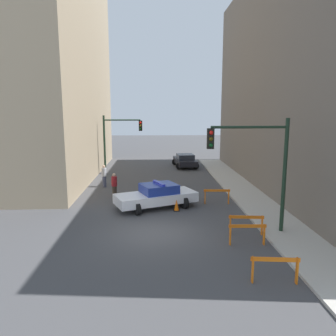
{
  "coord_description": "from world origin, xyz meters",
  "views": [
    {
      "loc": [
        0.06,
        -14.47,
        5.66
      ],
      "look_at": [
        0.94,
        7.53,
        1.75
      ],
      "focal_mm": 35.0,
      "sensor_mm": 36.0,
      "label": 1
    }
  ],
  "objects": [
    {
      "name": "pedestrian_corner",
      "position": [
        -3.73,
        9.5,
        0.86
      ],
      "size": [
        0.48,
        0.48,
        1.66
      ],
      "rotation": [
        0.0,
        0.0,
        2.68
      ],
      "color": "#474C66",
      "rests_on": "ground_plane"
    },
    {
      "name": "barrier_front",
      "position": [
        3.98,
        -4.59,
        0.62
      ],
      "size": [
        1.6,
        0.31,
        0.9
      ],
      "rotation": [
        0.0,
        0.0,
        -0.1
      ],
      "color": "orange",
      "rests_on": "ground_plane"
    },
    {
      "name": "traffic_light_far",
      "position": [
        -3.3,
        14.54,
        3.4
      ],
      "size": [
        3.44,
        0.35,
        5.2
      ],
      "color": "black",
      "rests_on": "ground_plane"
    },
    {
      "name": "ground_plane",
      "position": [
        0.0,
        0.0,
        0.0
      ],
      "size": [
        120.0,
        120.0,
        0.0
      ],
      "primitive_type": "plane",
      "color": "#424244"
    },
    {
      "name": "building_corner_left",
      "position": [
        -12.0,
        14.0,
        9.57
      ],
      "size": [
        14.0,
        20.0,
        19.15
      ],
      "color": "tan",
      "rests_on": "ground_plane"
    },
    {
      "name": "pedestrian_crossing",
      "position": [
        -2.58,
        6.26,
        0.86
      ],
      "size": [
        0.45,
        0.45,
        1.66
      ],
      "rotation": [
        0.0,
        0.0,
        2.84
      ],
      "color": "#382D23",
      "rests_on": "ground_plane"
    },
    {
      "name": "barrier_back",
      "position": [
        4.22,
        -0.29,
        0.62
      ],
      "size": [
        1.6,
        0.3,
        0.9
      ],
      "rotation": [
        0.0,
        0.0,
        -0.1
      ],
      "color": "orange",
      "rests_on": "ground_plane"
    },
    {
      "name": "barrier_mid",
      "position": [
        3.94,
        -1.45,
        0.62
      ],
      "size": [
        1.6,
        0.2,
        0.9
      ],
      "rotation": [
        0.0,
        0.0,
        -0.03
      ],
      "color": "orange",
      "rests_on": "ground_plane"
    },
    {
      "name": "sidewalk_right",
      "position": [
        6.2,
        0.0,
        0.06
      ],
      "size": [
        2.4,
        44.0,
        0.12
      ],
      "color": "#B2ADA3",
      "rests_on": "ground_plane"
    },
    {
      "name": "police_car",
      "position": [
        0.14,
        4.1,
        0.72
      ],
      "size": [
        5.05,
        3.51,
        1.52
      ],
      "rotation": [
        0.0,
        0.0,
        1.97
      ],
      "color": "white",
      "rests_on": "ground_plane"
    },
    {
      "name": "traffic_cone",
      "position": [
        1.26,
        3.44,
        0.32
      ],
      "size": [
        0.36,
        0.36,
        0.66
      ],
      "color": "black",
      "rests_on": "ground_plane"
    },
    {
      "name": "parked_car_near",
      "position": [
        3.08,
        17.96,
        0.67
      ],
      "size": [
        2.53,
        4.44,
        1.31
      ],
      "rotation": [
        0.0,
        0.0,
        0.09
      ],
      "color": "black",
      "rests_on": "ground_plane"
    },
    {
      "name": "barrier_corner",
      "position": [
        3.81,
        4.75,
        0.62
      ],
      "size": [
        1.6,
        0.22,
        0.9
      ],
      "rotation": [
        0.0,
        0.0,
        -0.04
      ],
      "color": "orange",
      "rests_on": "ground_plane"
    },
    {
      "name": "traffic_light_near",
      "position": [
        4.73,
        -0.2,
        3.53
      ],
      "size": [
        3.64,
        0.35,
        5.2
      ],
      "color": "black",
      "rests_on": "sidewalk_right"
    }
  ]
}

